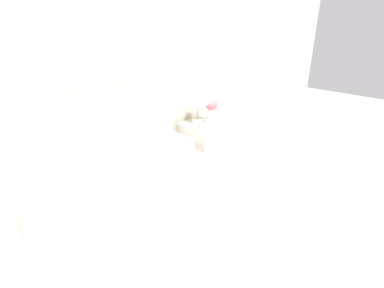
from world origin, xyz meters
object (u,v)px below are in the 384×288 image
object	(u,v)px
table_lamp	(198,98)
flower_vase	(212,108)
bed	(176,227)
nightstand	(205,150)

from	to	relation	value
table_lamp	flower_vase	bearing A→B (deg)	-7.62
bed	table_lamp	xyz separation A→B (m)	(0.98, 0.71, 0.60)
bed	nightstand	bearing A→B (deg)	32.49
table_lamp	flower_vase	size ratio (longest dim) A/B	1.60
nightstand	flower_vase	size ratio (longest dim) A/B	2.73
table_lamp	flower_vase	world-z (taller)	table_lamp
table_lamp	flower_vase	xyz separation A→B (m)	(0.18, -0.02, -0.13)
bed	nightstand	xyz separation A→B (m)	(1.04, 0.66, 0.04)
bed	flower_vase	distance (m)	1.43
table_lamp	nightstand	bearing A→B (deg)	-41.37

